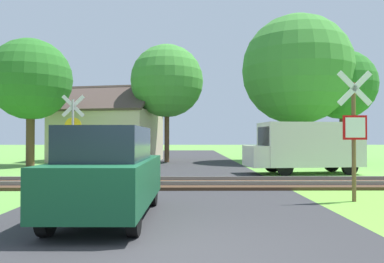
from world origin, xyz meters
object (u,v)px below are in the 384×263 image
at_px(house, 108,134).
at_px(parked_car, 109,173).
at_px(tree_center, 167,81).
at_px(crossing_sign_far, 73,129).
at_px(stop_sign_near, 354,129).
at_px(mail_truck, 306,145).
at_px(tree_left, 31,80).
at_px(tree_far, 341,85).
at_px(tree_right, 297,70).

bearing_deg(house, parked_car, -66.05).
bearing_deg(tree_center, crossing_sign_far, -107.49).
xyz_separation_m(stop_sign_near, mail_truck, (1.06, 7.20, -0.56)).
bearing_deg(tree_left, tree_far, 10.78).
bearing_deg(crossing_sign_far, parked_car, -75.12).
relative_size(stop_sign_near, mail_truck, 0.64).
relative_size(tree_left, mail_truck, 1.40).
relative_size(tree_far, tree_left, 1.03).
distance_m(tree_center, tree_left, 8.14).
bearing_deg(mail_truck, tree_far, -37.93).
relative_size(crossing_sign_far, mail_truck, 0.64).
height_order(stop_sign_near, mail_truck, stop_sign_near).
distance_m(stop_sign_near, crossing_sign_far, 10.08).
bearing_deg(mail_truck, tree_center, 33.11).
bearing_deg(tree_far, mail_truck, -121.22).
xyz_separation_m(crossing_sign_far, tree_right, (11.57, 9.83, 4.11)).
bearing_deg(crossing_sign_far, tree_left, 116.87).
relative_size(house, mail_truck, 1.50).
bearing_deg(crossing_sign_far, tree_far, 27.24).
distance_m(stop_sign_near, house, 19.06).
distance_m(stop_sign_near, tree_center, 16.40).
bearing_deg(tree_center, tree_left, -155.91).
bearing_deg(parked_car, tree_left, 118.92).
xyz_separation_m(house, tree_center, (4.09, -1.42, 3.41)).
height_order(stop_sign_near, house, house).
distance_m(house, tree_center, 5.51).
height_order(house, parked_car, house).
height_order(crossing_sign_far, house, house).
height_order(tree_right, mail_truck, tree_right).
height_order(tree_right, parked_car, tree_right).
distance_m(stop_sign_near, tree_right, 16.03).
relative_size(stop_sign_near, tree_right, 0.34).
relative_size(tree_far, parked_car, 1.83).
height_order(house, tree_far, tree_far).
bearing_deg(tree_far, tree_right, -176.52).
distance_m(tree_far, parked_car, 21.18).
relative_size(tree_center, mail_truck, 1.50).
height_order(crossing_sign_far, parked_car, crossing_sign_far).
xyz_separation_m(stop_sign_near, tree_far, (6.00, 15.35, 3.28)).
xyz_separation_m(tree_right, mail_truck, (-1.95, -7.97, -4.79)).
xyz_separation_m(house, tree_right, (12.59, -1.32, 4.18)).
bearing_deg(house, crossing_sign_far, -72.97).
bearing_deg(tree_right, tree_center, -179.30).
distance_m(tree_right, mail_truck, 9.50).
relative_size(tree_center, tree_far, 1.04).
xyz_separation_m(house, parked_car, (3.95, -18.34, -0.96)).
bearing_deg(tree_far, tree_center, -178.58).
relative_size(tree_center, tree_left, 1.07).
xyz_separation_m(house, tree_left, (-3.33, -4.74, 2.97)).
bearing_deg(tree_right, mail_truck, -103.74).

